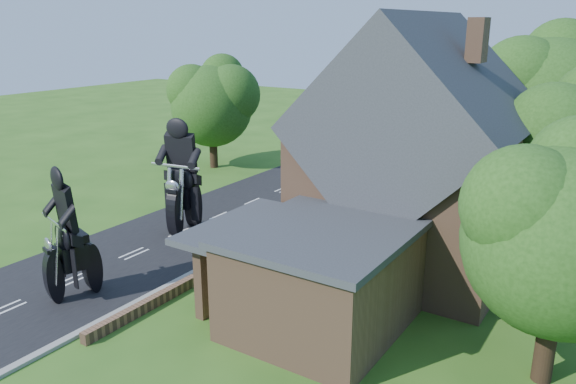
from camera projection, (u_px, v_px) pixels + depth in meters
The scene contains 17 objects.
ground at pixel (134, 254), 24.83m from camera, with size 120.00×120.00×0.00m, color #2D5818.
road at pixel (134, 254), 24.83m from camera, with size 7.00×80.00×0.02m, color black.
kerb at pixel (196, 272), 22.91m from camera, with size 0.30×80.00×0.12m, color gray.
garden_wall at pixel (278, 235), 26.54m from camera, with size 0.30×22.00×0.40m, color brown.
house at pixel (416, 162), 22.92m from camera, with size 9.54×8.64×10.24m.
annex at pixel (319, 276), 18.52m from camera, with size 7.05×5.94×3.44m.
tree_behind_house at pixel (560, 96), 28.59m from camera, with size 7.81×7.20×10.08m.
tree_behind_left at pixel (448, 96), 32.67m from camera, with size 6.94×6.40×9.16m.
tree_far_road at pixel (217, 99), 38.35m from camera, with size 6.08×5.60×7.84m.
shrub_a at pixel (210, 279), 21.10m from camera, with size 0.90×0.90×1.10m, color #133C14.
shrub_b at pixel (250, 257), 23.11m from camera, with size 0.90×0.90×1.10m, color #133C14.
shrub_c at pixel (284, 238), 25.11m from camera, with size 0.90×0.90×1.10m, color #133C14.
shrub_d at pixel (337, 209), 29.13m from camera, with size 0.90×0.90×1.10m, color #133C14.
shrub_e at pixel (358, 197), 31.13m from camera, with size 0.90×0.90×1.10m, color #133C14.
shrub_f at pixel (377, 187), 33.14m from camera, with size 0.90×0.90×1.10m, color #133C14.
motorcycle_lead at pixel (74, 278), 20.74m from camera, with size 0.41×1.62×1.50m, color black, non-canonical shape.
motorcycle_follow at pixel (185, 215), 27.28m from camera, with size 0.46×1.81×1.68m, color black, non-canonical shape.
Camera 1 is at (18.26, -15.55, 9.76)m, focal length 35.00 mm.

